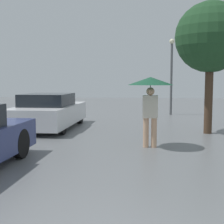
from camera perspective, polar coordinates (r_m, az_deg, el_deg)
pedestrian at (r=8.14m, az=7.04°, el=4.15°), size 1.18×1.18×1.84m
parked_car_farthest at (r=11.72m, az=-11.40°, el=0.03°), size 1.87×4.28×1.28m
tree at (r=10.83m, az=17.56°, el=12.79°), size 2.28×2.28×4.29m
street_lamp at (r=16.33m, az=10.82°, el=7.58°), size 0.26×0.26×3.86m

